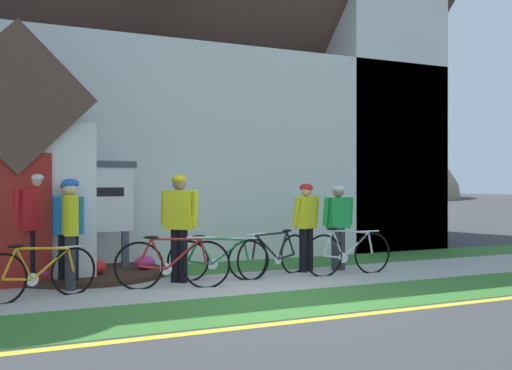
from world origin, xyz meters
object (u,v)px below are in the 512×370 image
Objects in this scene: cyclist_in_red_jersey at (36,219)px; cyclist_in_orange_jersey at (70,225)px; cyclist_in_blue_jersey at (179,219)px; bicycle_yellow at (172,263)px; bicycle_red at (348,253)px; cyclist_in_white_jersey at (68,225)px; church_sign at (83,201)px; roadside_conifer at (335,96)px; bicycle_white at (39,273)px; bicycle_orange at (218,259)px; bicycle_black at (274,255)px; cyclist_in_green_jersey at (338,221)px; cyclist_in_yellow_jersey at (306,221)px.

cyclist_in_red_jersey reaches higher than cyclist_in_orange_jersey.
cyclist_in_blue_jersey is at bearing -16.31° from cyclist_in_red_jersey.
bicycle_red is at bearing 0.62° from bicycle_yellow.
cyclist_in_orange_jersey is (-1.44, 0.53, 0.60)m from bicycle_yellow.
bicycle_red is 1.07× the size of cyclist_in_white_jersey.
church_sign is 0.30× the size of roadside_conifer.
bicycle_white reaches higher than bicycle_orange.
bicycle_black is (2.98, -1.62, -0.94)m from church_sign.
cyclist_in_green_jersey is (5.27, -0.52, -0.15)m from cyclist_in_red_jersey.
roadside_conifer reaches higher than cyclist_in_red_jersey.
cyclist_in_orange_jersey is (-4.20, -0.13, 0.05)m from cyclist_in_yellow_jersey.
church_sign is 3.52m from bicycle_black.
cyclist_in_red_jersey is (-0.89, -0.97, -0.25)m from church_sign.
bicycle_red is at bearing -10.69° from cyclist_in_white_jersey.
bicycle_black is at bearing -28.59° from church_sign.
cyclist_in_white_jersey reaches higher than bicycle_orange.
bicycle_black is at bearing 1.56° from bicycle_orange.
bicycle_yellow is at bearing -166.52° from cyclist_in_yellow_jersey.
bicycle_orange is at bearing -132.82° from roadside_conifer.
roadside_conifer is (9.96, 8.08, 3.61)m from cyclist_in_orange_jersey.
bicycle_orange is at bearing -40.91° from church_sign.
cyclist_in_orange_jersey is at bearing 178.17° from cyclist_in_blue_jersey.
church_sign is 2.51m from bicycle_white.
bicycle_white is at bearing -171.51° from cyclist_in_yellow_jersey.
cyclist_in_red_jersey reaches higher than cyclist_in_white_jersey.
bicycle_orange is 0.95m from cyclist_in_blue_jersey.
cyclist_in_yellow_jersey is at bearing 127.92° from bicycle_red.
cyclist_in_white_jersey is (-4.17, 0.25, 0.03)m from cyclist_in_yellow_jersey.
cyclist_in_yellow_jersey is 4.20m from cyclist_in_orange_jersey.
cyclist_in_blue_jersey is 0.26× the size of roadside_conifer.
roadside_conifer is at bearing 35.89° from cyclist_in_red_jersey.
bicycle_black is 0.96× the size of bicycle_red.
cyclist_in_red_jersey is at bearing 149.57° from bicycle_yellow.
cyclist_in_red_jersey reaches higher than bicycle_black.
cyclist_in_blue_jersey is at bearing -51.97° from church_sign.
roadside_conifer is (5.76, 7.95, 3.67)m from cyclist_in_yellow_jersey.
cyclist_in_red_jersey is at bearing 174.60° from cyclist_in_yellow_jersey.
cyclist_in_yellow_jersey is (2.76, 0.66, 0.55)m from bicycle_yellow.
church_sign reaches higher than bicycle_orange.
cyclist_in_white_jersey reaches higher than bicycle_red.
cyclist_in_white_jersey is 13.08m from roadside_conifer.
bicycle_white is at bearing -94.02° from cyclist_in_red_jersey.
church_sign is 2.70m from bicycle_orange.
roadside_conifer is (8.25, 8.14, 3.56)m from cyclist_in_blue_jersey.
cyclist_in_white_jersey is at bearing 60.62° from bicycle_white.
cyclist_in_yellow_jersey is at bearing 8.49° from bicycle_white.
bicycle_red is 1.10× the size of bicycle_orange.
cyclist_in_green_jersey is at bearing -122.48° from roadside_conifer.
church_sign is 1.28× the size of cyclist_in_green_jersey.
cyclist_in_green_jersey is at bearing 9.62° from bicycle_yellow.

